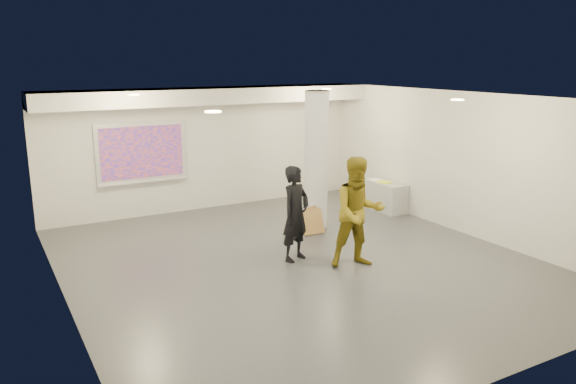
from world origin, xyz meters
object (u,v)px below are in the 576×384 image
column (316,160)px  woman (296,214)px  credenza (384,196)px  projection_screen (142,153)px  man (358,212)px

column → woman: size_ratio=1.69×
column → credenza: (2.22, 0.34, -1.15)m
projection_screen → man: bearing=-64.4°
projection_screen → man: (2.44, -5.10, -0.53)m
column → projection_screen: bearing=139.4°
woman → credenza: bearing=5.9°
projection_screen → column: bearing=-40.6°
projection_screen → credenza: bearing=-23.5°
column → woman: bearing=-132.0°
projection_screen → woman: bearing=-69.2°
man → woman: bearing=151.0°
projection_screen → credenza: projection_screen is taller
credenza → projection_screen: bearing=156.3°
column → woman: (-1.47, -1.64, -0.61)m
woman → man: size_ratio=0.89×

